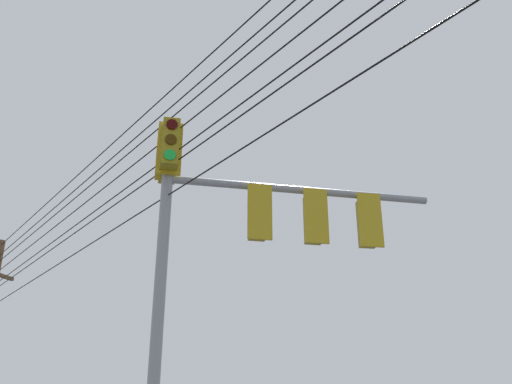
# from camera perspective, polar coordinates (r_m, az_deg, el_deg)

# --- Properties ---
(signal_mast_assembly) EXTENTS (1.12, 5.17, 7.40)m
(signal_mast_assembly) POSITION_cam_1_polar(r_m,az_deg,el_deg) (10.02, -2.25, -4.28)
(signal_mast_assembly) COLOR gray
(signal_mast_assembly) RESTS_ON ground
(overhead_wire_span) EXTENTS (26.88, 8.87, 2.74)m
(overhead_wire_span) POSITION_cam_1_polar(r_m,az_deg,el_deg) (9.65, -4.89, 8.29)
(overhead_wire_span) COLOR black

